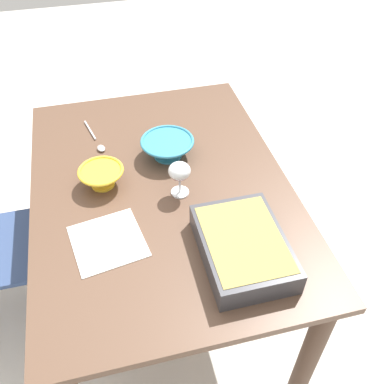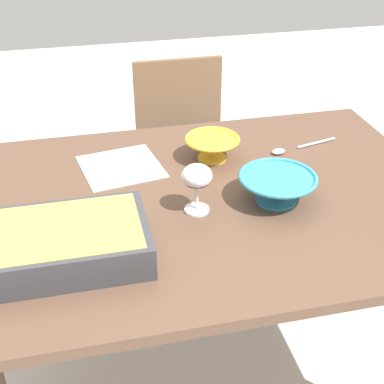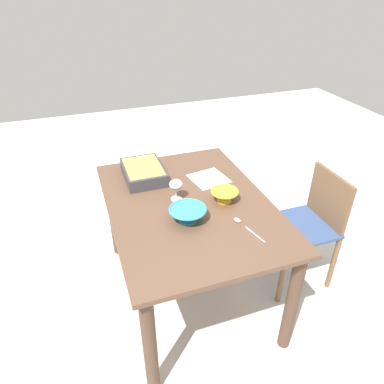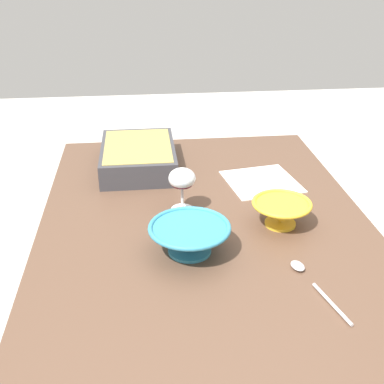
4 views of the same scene
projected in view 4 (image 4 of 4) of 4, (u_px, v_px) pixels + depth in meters
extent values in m
cube|color=brown|center=(205.00, 224.00, 1.44)|extent=(1.30, 0.94, 0.03)
cylinder|color=#493427|center=(90.00, 236.00, 2.09)|extent=(0.07, 0.07, 0.72)
cylinder|color=#493427|center=(279.00, 225.00, 2.17)|extent=(0.07, 0.07, 0.72)
cylinder|color=brown|center=(350.00, 328.00, 1.80)|extent=(0.04, 0.04, 0.44)
cylinder|color=white|center=(182.00, 209.00, 1.48)|extent=(0.07, 0.07, 0.01)
cylinder|color=white|center=(182.00, 198.00, 1.46)|extent=(0.01, 0.01, 0.07)
ellipsoid|color=white|center=(182.00, 178.00, 1.43)|extent=(0.08, 0.08, 0.06)
ellipsoid|color=#4C0A19|center=(182.00, 182.00, 1.44)|extent=(0.07, 0.07, 0.04)
cube|color=#38383D|center=(138.00, 157.00, 1.74)|extent=(0.35, 0.25, 0.08)
cube|color=#9E8C47|center=(138.00, 148.00, 1.73)|extent=(0.32, 0.23, 0.02)
cylinder|color=yellow|center=(280.00, 223.00, 1.41)|extent=(0.09, 0.09, 0.01)
cone|color=yellow|center=(281.00, 213.00, 1.39)|extent=(0.16, 0.16, 0.06)
torus|color=yellow|center=(282.00, 203.00, 1.38)|extent=(0.17, 0.17, 0.01)
cylinder|color=teal|center=(190.00, 250.00, 1.28)|extent=(0.11, 0.11, 0.01)
cone|color=teal|center=(190.00, 238.00, 1.27)|extent=(0.20, 0.20, 0.06)
torus|color=teal|center=(190.00, 227.00, 1.25)|extent=(0.21, 0.21, 0.01)
cylinder|color=silver|center=(332.00, 304.00, 1.09)|extent=(0.14, 0.04, 0.01)
ellipsoid|color=silver|center=(298.00, 266.00, 1.22)|extent=(0.05, 0.04, 0.01)
cube|color=white|center=(262.00, 182.00, 1.66)|extent=(0.26, 0.26, 0.00)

